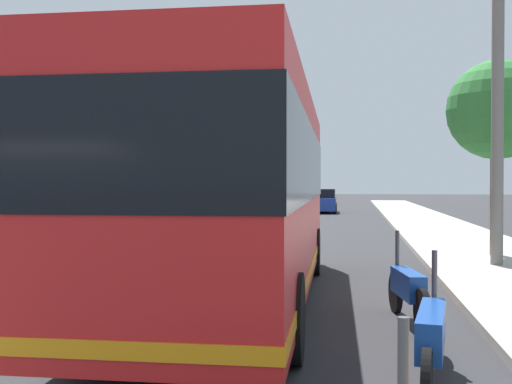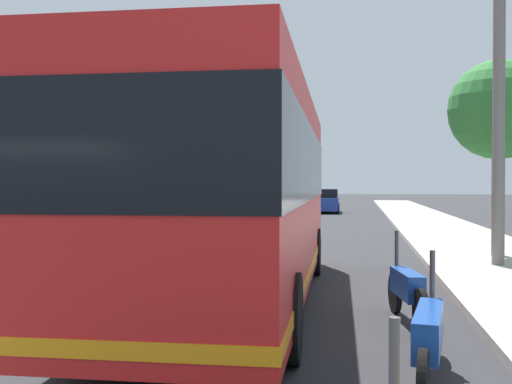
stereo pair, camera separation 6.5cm
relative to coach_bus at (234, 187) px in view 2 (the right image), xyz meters
The scene contains 8 objects.
lane_divider_line 3.21m from the coach_bus, 67.17° to the left, with size 110.00×0.16×0.01m, color silver.
coach_bus is the anchor object (origin of this frame).
motorcycle_angled 4.72m from the coach_bus, 143.10° to the right, with size 2.30×0.45×1.24m.
motorcycle_far_end 3.23m from the coach_bus, 111.62° to the right, with size 2.10×0.42×1.26m.
car_oncoming 30.90m from the coach_bus, ahead, with size 4.59×1.99×1.58m.
car_behind_bus 37.81m from the coach_bus, ahead, with size 4.18×1.89×1.48m.
roadside_tree_mid_block 8.60m from the coach_bus, 40.84° to the right, with size 2.51×2.51×5.09m.
utility_pole 7.03m from the coach_bus, 48.36° to the right, with size 0.27×0.27×7.24m, color slate.
Camera 2 is at (-0.70, -4.40, 1.97)m, focal length 42.33 mm.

